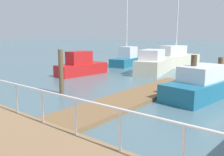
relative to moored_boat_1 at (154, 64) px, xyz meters
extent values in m
cube|color=olive|center=(-8.03, -3.27, -0.70)|extent=(11.46, 2.00, 0.18)
cylinder|color=white|center=(-13.41, -7.96, 0.13)|extent=(0.06, 0.06, 1.05)
cylinder|color=white|center=(-13.41, -6.43, 0.13)|extent=(0.06, 0.06, 1.05)
cylinder|color=white|center=(-13.41, -4.91, 0.13)|extent=(0.06, 0.06, 1.05)
cylinder|color=white|center=(-13.41, -3.39, 0.13)|extent=(0.06, 0.06, 1.05)
cylinder|color=white|center=(-13.41, -1.86, 0.13)|extent=(0.06, 0.06, 1.05)
cylinder|color=white|center=(-13.41, -2.63, 0.66)|extent=(0.06, 25.89, 0.06)
cylinder|color=#473826|center=(-5.89, -5.41, 0.29)|extent=(0.29, 0.29, 2.17)
cylinder|color=brown|center=(-0.08, -5.23, 0.03)|extent=(0.34, 0.34, 1.63)
cylinder|color=brown|center=(-9.53, 0.42, 0.41)|extent=(0.25, 0.25, 2.40)
cube|color=beige|center=(0.17, 0.04, -0.19)|extent=(5.88, 3.14, 1.20)
cube|color=white|center=(-0.73, -0.17, 0.81)|extent=(2.73, 2.04, 0.81)
cube|color=red|center=(-4.42, 4.14, -0.35)|extent=(4.48, 1.88, 0.89)
cube|color=red|center=(-4.65, 4.16, 0.60)|extent=(1.98, 1.34, 1.00)
cube|color=#1E6B8C|center=(-4.40, -5.92, -0.36)|extent=(7.45, 2.93, 0.87)
cube|color=white|center=(-5.45, -5.76, 0.46)|extent=(2.87, 1.88, 0.75)
cube|color=beige|center=(5.36, 0.47, -0.23)|extent=(6.74, 2.87, 1.13)
cube|color=white|center=(4.78, 0.56, 0.84)|extent=(3.11, 1.94, 0.99)
cylinder|color=silver|center=(5.36, 0.47, 4.55)|extent=(0.12, 0.12, 8.41)
cube|color=#1E6B8C|center=(2.52, 4.63, -0.38)|extent=(4.46, 2.27, 0.83)
cube|color=white|center=(2.86, 4.68, 0.61)|extent=(1.97, 1.60, 1.15)
cylinder|color=silver|center=(2.52, 4.63, 3.15)|extent=(0.12, 0.12, 6.23)
camera|label=1|loc=(-17.58, -9.53, 2.32)|focal=37.81mm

